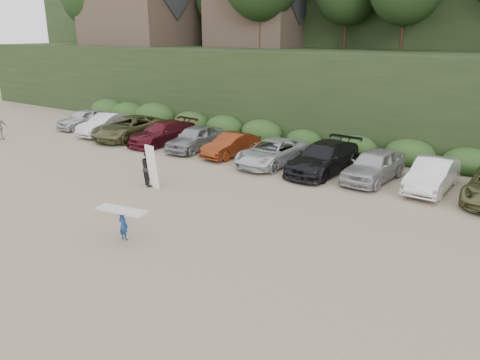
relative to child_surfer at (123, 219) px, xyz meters
The scene contains 4 objects.
ground 2.42m from the child_surfer, 63.71° to the left, with size 120.00×120.00×0.00m, color tan.
parked_cars 12.11m from the child_surfer, 87.12° to the left, with size 39.84×6.17×1.63m.
child_surfer is the anchor object (origin of this frame).
adult_surfer 6.37m from the child_surfer, 126.86° to the left, with size 1.37×1.03×2.17m.
Camera 1 is at (11.57, -12.56, 7.37)m, focal length 35.00 mm.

